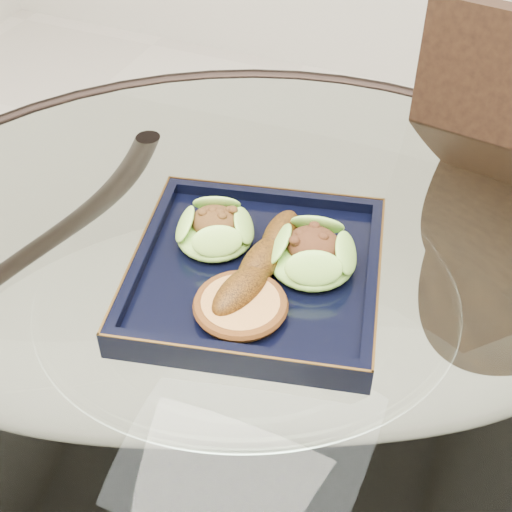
% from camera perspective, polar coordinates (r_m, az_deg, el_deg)
% --- Properties ---
extents(dining_table, '(1.13, 1.13, 0.77)m').
position_cam_1_polar(dining_table, '(0.89, -0.61, -12.53)').
color(dining_table, white).
rests_on(dining_table, ground).
extents(dining_chair, '(0.47, 0.47, 0.95)m').
position_cam_1_polar(dining_chair, '(1.13, 17.61, -4.70)').
color(dining_chair, '#311D10').
rests_on(dining_chair, ground).
extents(navy_plate, '(0.32, 0.32, 0.02)m').
position_cam_1_polar(navy_plate, '(0.79, -0.00, -1.61)').
color(navy_plate, black).
rests_on(navy_plate, dining_table).
extents(lettuce_wrap_left, '(0.09, 0.09, 0.03)m').
position_cam_1_polar(lettuce_wrap_left, '(0.81, -3.31, 1.94)').
color(lettuce_wrap_left, '#72AC32').
rests_on(lettuce_wrap_left, navy_plate).
extents(lettuce_wrap_right, '(0.11, 0.11, 0.03)m').
position_cam_1_polar(lettuce_wrap_right, '(0.78, 4.50, -0.01)').
color(lettuce_wrap_right, '#60A931').
rests_on(lettuce_wrap_right, navy_plate).
extents(roasted_plantain, '(0.05, 0.18, 0.03)m').
position_cam_1_polar(roasted_plantain, '(0.77, 0.44, -0.45)').
color(roasted_plantain, '#562F09').
rests_on(roasted_plantain, navy_plate).
extents(crumb_patty, '(0.10, 0.10, 0.02)m').
position_cam_1_polar(crumb_patty, '(0.74, -1.24, -4.06)').
color(crumb_patty, '#BC7B3E').
rests_on(crumb_patty, navy_plate).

